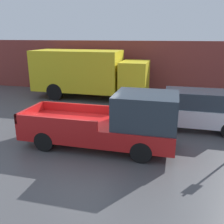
# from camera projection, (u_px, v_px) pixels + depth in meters

# --- Properties ---
(ground_plane) EXTENTS (60.00, 60.00, 0.00)m
(ground_plane) POSITION_uv_depth(u_px,v_px,m) (83.00, 142.00, 9.90)
(ground_plane) COLOR #4C4C4F
(building_wall) EXTENTS (28.00, 0.15, 3.70)m
(building_wall) POSITION_uv_depth(u_px,v_px,m) (128.00, 67.00, 18.01)
(building_wall) COLOR brown
(building_wall) RESTS_ON ground
(pickup_truck) EXTENTS (5.73, 2.05, 2.15)m
(pickup_truck) POSITION_uv_depth(u_px,v_px,m) (114.00, 123.00, 9.19)
(pickup_truck) COLOR red
(pickup_truck) RESTS_ON ground
(car) EXTENTS (4.86, 1.83, 1.74)m
(car) POSITION_uv_depth(u_px,v_px,m) (192.00, 110.00, 11.22)
(car) COLOR silver
(car) RESTS_ON ground
(delivery_truck) EXTENTS (7.54, 2.58, 3.12)m
(delivery_truck) POSITION_uv_depth(u_px,v_px,m) (87.00, 72.00, 16.48)
(delivery_truck) COLOR gold
(delivery_truck) RESTS_ON ground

